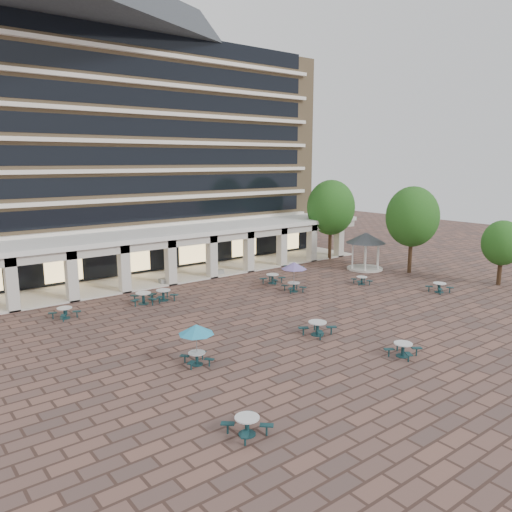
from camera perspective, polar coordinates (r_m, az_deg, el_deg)
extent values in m
plane|color=brown|center=(35.33, 3.08, -6.65)|extent=(120.00, 120.00, 0.00)
cube|color=#9C7E58|center=(55.52, -14.61, 10.93)|extent=(40.00, 15.00, 22.00)
cube|color=silver|center=(48.89, -10.62, 3.50)|extent=(36.80, 0.50, 0.35)
cube|color=black|center=(48.95, -10.80, 5.03)|extent=(35.20, 0.05, 1.60)
cube|color=silver|center=(48.63, -10.73, 6.54)|extent=(36.80, 0.50, 0.35)
cube|color=black|center=(48.76, -10.91, 8.07)|extent=(35.20, 0.05, 1.60)
cube|color=silver|center=(48.51, -10.84, 9.60)|extent=(36.80, 0.50, 0.35)
cube|color=black|center=(48.71, -11.02, 11.13)|extent=(35.20, 0.05, 1.60)
cube|color=silver|center=(48.53, -10.95, 12.67)|extent=(36.80, 0.50, 0.35)
cube|color=black|center=(48.80, -11.13, 14.18)|extent=(35.20, 0.05, 1.60)
cube|color=silver|center=(48.69, -11.07, 15.72)|extent=(36.80, 0.50, 0.35)
cube|color=black|center=(49.02, -11.25, 17.21)|extent=(35.20, 0.05, 1.60)
cube|color=silver|center=(48.99, -11.18, 18.75)|extent=(36.80, 0.50, 0.35)
cube|color=black|center=(49.39, -11.37, 20.21)|extent=(35.20, 0.05, 1.60)
cube|color=silver|center=(49.42, -11.30, 21.74)|extent=(36.80, 0.50, 0.35)
cube|color=black|center=(49.88, -11.49, 23.15)|extent=(35.20, 0.05, 1.60)
cube|color=white|center=(46.52, -9.05, 2.81)|extent=(42.00, 6.60, 0.40)
cube|color=beige|center=(44.14, -7.24, 1.83)|extent=(42.00, 0.30, 0.90)
cube|color=black|center=(49.26, -10.49, 0.38)|extent=(38.00, 0.15, 3.20)
cube|color=beige|center=(47.27, -8.90, -2.17)|extent=(42.00, 6.00, 0.12)
cube|color=beige|center=(39.48, -26.17, -2.88)|extent=(0.80, 0.80, 4.00)
cube|color=beige|center=(40.48, -20.33, -2.12)|extent=(0.80, 0.80, 4.00)
cube|color=beige|center=(41.88, -14.84, -1.38)|extent=(0.80, 0.80, 4.00)
cube|color=beige|center=(43.65, -9.74, -0.68)|extent=(0.80, 0.80, 4.00)
cube|color=beige|center=(45.74, -5.08, -0.03)|extent=(0.80, 0.80, 4.00)
cube|color=beige|center=(48.11, -0.85, 0.55)|extent=(0.80, 0.80, 4.00)
cube|color=beige|center=(50.72, 2.97, 1.08)|extent=(0.80, 0.80, 4.00)
cube|color=beige|center=(53.53, 6.39, 1.54)|extent=(0.80, 0.80, 4.00)
cube|color=beige|center=(56.53, 9.47, 1.96)|extent=(0.80, 0.80, 4.00)
cube|color=#FFD88C|center=(45.66, -21.13, -1.26)|extent=(3.20, 0.08, 2.40)
cube|color=#FFD88C|center=(47.81, -13.80, -0.32)|extent=(3.20, 0.08, 2.40)
cube|color=#FFD88C|center=(50.68, -7.19, 0.54)|extent=(3.20, 0.08, 2.40)
cube|color=#FFD88C|center=(54.16, -1.36, 1.29)|extent=(3.20, 0.08, 2.40)
cube|color=#FFD88C|center=(58.14, 3.72, 1.93)|extent=(3.20, 0.08, 2.40)
cylinder|color=#123738|center=(20.89, -1.02, -19.67)|extent=(0.69, 0.69, 0.04)
cylinder|color=#123738|center=(20.74, -1.02, -18.94)|extent=(0.18, 0.18, 0.65)
cylinder|color=silver|center=(20.54, -1.03, -17.98)|extent=(0.99, 0.99, 0.05)
cube|color=#123738|center=(21.35, -0.81, -17.66)|extent=(0.57, 0.59, 0.05)
cylinder|color=#123738|center=(21.46, -0.81, -18.19)|extent=(0.08, 0.08, 0.42)
cube|color=#123738|center=(20.76, -3.26, -18.57)|extent=(0.59, 0.57, 0.05)
cylinder|color=#123738|center=(20.88, -3.25, -19.11)|extent=(0.08, 0.08, 0.42)
cube|color=#123738|center=(20.02, -1.26, -19.76)|extent=(0.57, 0.59, 0.05)
cylinder|color=#123738|center=(20.13, -1.26, -20.32)|extent=(0.08, 0.08, 0.42)
cube|color=#123738|center=(20.63, 1.23, -18.76)|extent=(0.59, 0.57, 0.05)
cylinder|color=#123738|center=(20.74, 1.22, -19.31)|extent=(0.08, 0.08, 0.42)
cylinder|color=#123738|center=(29.21, 16.40, -10.89)|extent=(0.71, 0.71, 0.04)
cylinder|color=#123738|center=(29.10, 16.43, -10.31)|extent=(0.18, 0.18, 0.67)
cylinder|color=silver|center=(28.96, 16.48, -9.57)|extent=(1.01, 1.01, 0.05)
cube|color=#123738|center=(29.74, 15.87, -9.58)|extent=(0.54, 0.62, 0.05)
cylinder|color=#123738|center=(29.82, 15.85, -10.00)|extent=(0.08, 0.08, 0.42)
cube|color=#123738|center=(28.78, 14.97, -10.24)|extent=(0.62, 0.54, 0.05)
cylinder|color=#123738|center=(28.86, 14.94, -10.67)|extent=(0.08, 0.08, 0.42)
cube|color=#123738|center=(28.38, 17.05, -10.66)|extent=(0.54, 0.62, 0.05)
cylinder|color=#123738|center=(28.47, 17.02, -11.09)|extent=(0.08, 0.08, 0.42)
cube|color=#123738|center=(29.36, 17.89, -9.98)|extent=(0.62, 0.54, 0.05)
cylinder|color=#123738|center=(29.44, 17.87, -10.40)|extent=(0.08, 0.08, 0.42)
cylinder|color=#123738|center=(31.48, 7.01, -8.90)|extent=(0.79, 0.79, 0.04)
cylinder|color=#123738|center=(31.37, 7.03, -8.30)|extent=(0.20, 0.20, 0.74)
cylinder|color=silver|center=(31.22, 7.05, -7.52)|extent=(1.12, 1.12, 0.06)
cube|color=#123738|center=(32.14, 6.72, -7.58)|extent=(0.60, 0.69, 0.06)
cylinder|color=#123738|center=(32.22, 6.71, -8.02)|extent=(0.09, 0.09, 0.47)
cube|color=#123738|center=(31.16, 5.44, -8.15)|extent=(0.69, 0.60, 0.06)
cylinder|color=#123738|center=(31.25, 5.43, -8.60)|extent=(0.09, 0.09, 0.47)
cube|color=#123738|center=(30.52, 7.37, -8.62)|extent=(0.60, 0.69, 0.06)
cylinder|color=#123738|center=(30.60, 7.35, -9.07)|extent=(0.09, 0.09, 0.47)
cube|color=#123738|center=(31.51, 8.61, -8.01)|extent=(0.69, 0.60, 0.06)
cylinder|color=#123738|center=(31.59, 8.60, -8.46)|extent=(0.09, 0.09, 0.47)
cylinder|color=#123738|center=(43.62, 20.19, -3.88)|extent=(0.72, 0.72, 0.04)
cylinder|color=#123738|center=(43.54, 20.22, -3.47)|extent=(0.19, 0.19, 0.68)
cylinder|color=silver|center=(43.44, 20.25, -2.94)|extent=(1.03, 1.03, 0.05)
cube|color=#123738|center=(44.29, 20.13, -3.07)|extent=(0.63, 0.58, 0.05)
cylinder|color=#123738|center=(44.35, 20.10, -3.37)|extent=(0.08, 0.08, 0.43)
cube|color=#123738|center=(43.43, 19.17, -3.28)|extent=(0.58, 0.63, 0.05)
cylinder|color=#123738|center=(43.49, 19.15, -3.59)|extent=(0.08, 0.08, 0.43)
cube|color=#123738|center=(42.73, 20.33, -3.58)|extent=(0.63, 0.58, 0.05)
cylinder|color=#123738|center=(42.79, 20.31, -3.89)|extent=(0.08, 0.08, 0.43)
cube|color=#123738|center=(43.61, 21.28, -3.37)|extent=(0.58, 0.63, 0.05)
cylinder|color=#123738|center=(43.67, 21.26, -3.67)|extent=(0.08, 0.08, 0.43)
cylinder|color=#123738|center=(27.19, -6.75, -12.19)|extent=(0.64, 0.64, 0.04)
cylinder|color=#123738|center=(27.08, -6.77, -11.64)|extent=(0.16, 0.16, 0.60)
cylinder|color=silver|center=(26.94, -6.79, -10.92)|extent=(0.91, 0.91, 0.05)
cube|color=#123738|center=(27.63, -6.14, -10.92)|extent=(0.56, 0.49, 0.05)
cylinder|color=#123738|center=(27.71, -6.13, -11.32)|extent=(0.07, 0.07, 0.38)
cube|color=#123738|center=(27.33, -8.15, -11.23)|extent=(0.49, 0.56, 0.05)
cylinder|color=#123738|center=(27.41, -8.14, -11.63)|extent=(0.07, 0.07, 0.38)
cube|color=#123738|center=(26.45, -7.44, -11.98)|extent=(0.56, 0.49, 0.05)
cylinder|color=#123738|center=(26.53, -7.43, -12.40)|extent=(0.07, 0.07, 0.38)
cube|color=#123738|center=(26.76, -5.37, -11.65)|extent=(0.49, 0.56, 0.05)
cylinder|color=#123738|center=(26.84, -5.36, -12.06)|extent=(0.07, 0.07, 0.38)
cylinder|color=gray|center=(26.78, -6.81, -10.07)|extent=(0.05, 0.05, 2.18)
cone|color=teal|center=(26.49, -6.85, -8.32)|extent=(1.91, 1.91, 0.50)
cylinder|color=#123738|center=(44.47, 11.97, -3.16)|extent=(0.64, 0.64, 0.04)
cylinder|color=#123738|center=(44.40, 11.99, -2.81)|extent=(0.16, 0.16, 0.60)
cylinder|color=silver|center=(44.32, 12.00, -2.35)|extent=(0.91, 0.91, 0.05)
cube|color=#123738|center=(45.04, 12.27, -2.50)|extent=(0.56, 0.42, 0.05)
cylinder|color=#123738|center=(45.09, 12.26, -2.76)|extent=(0.07, 0.07, 0.38)
cube|color=#123738|center=(44.60, 11.12, -2.58)|extent=(0.42, 0.56, 0.05)
cylinder|color=#123738|center=(44.64, 11.11, -2.85)|extent=(0.07, 0.07, 0.38)
cube|color=#123738|center=(43.72, 11.70, -2.88)|extent=(0.56, 0.42, 0.05)
cylinder|color=#123738|center=(43.77, 11.69, -3.14)|extent=(0.07, 0.07, 0.38)
cube|color=#123738|center=(44.17, 12.87, -2.78)|extent=(0.42, 0.56, 0.05)
cylinder|color=#123738|center=(44.22, 12.85, -3.05)|extent=(0.07, 0.07, 0.38)
cylinder|color=#123738|center=(36.79, -20.97, -6.63)|extent=(0.70, 0.70, 0.04)
cylinder|color=#123738|center=(36.71, -21.01, -6.16)|extent=(0.18, 0.18, 0.66)
cylinder|color=silver|center=(36.60, -21.05, -5.56)|extent=(1.00, 1.00, 0.05)
cube|color=#123738|center=(37.42, -20.85, -5.66)|extent=(0.49, 0.62, 0.05)
cylinder|color=#123738|center=(37.48, -20.82, -5.99)|extent=(0.08, 0.08, 0.42)
cube|color=#123738|center=(36.80, -22.22, -6.03)|extent=(0.62, 0.49, 0.05)
cylinder|color=#123738|center=(36.87, -22.20, -6.37)|extent=(0.08, 0.08, 0.42)
cube|color=#123738|center=(35.94, -21.19, -6.35)|extent=(0.49, 0.62, 0.05)
cylinder|color=#123738|center=(36.00, -21.17, -6.70)|extent=(0.08, 0.08, 0.42)
cube|color=#123738|center=(36.56, -19.80, -5.97)|extent=(0.62, 0.49, 0.05)
cylinder|color=#123738|center=(36.63, -19.78, -6.31)|extent=(0.08, 0.08, 0.42)
cylinder|color=#123738|center=(39.28, -10.52, -4.97)|extent=(0.78, 0.78, 0.04)
cylinder|color=#123738|center=(39.19, -10.54, -4.49)|extent=(0.20, 0.20, 0.73)
cylinder|color=silver|center=(39.07, -10.56, -3.86)|extent=(1.11, 1.11, 0.06)
cube|color=#123738|center=(39.94, -10.13, -4.00)|extent=(0.66, 0.64, 0.06)
cylinder|color=#123738|center=(40.01, -10.12, -4.35)|extent=(0.09, 0.09, 0.47)
cube|color=#123738|center=(39.45, -11.73, -4.25)|extent=(0.64, 0.66, 0.06)
cylinder|color=#123738|center=(39.52, -11.71, -4.61)|extent=(0.09, 0.09, 0.47)
cube|color=#123738|center=(38.37, -10.98, -4.65)|extent=(0.66, 0.64, 0.06)
cylinder|color=#123738|center=(38.44, -10.96, -5.01)|extent=(0.09, 0.09, 0.47)
cube|color=#123738|center=(38.88, -9.34, -4.39)|extent=(0.64, 0.66, 0.06)
cylinder|color=#123738|center=(38.94, -9.33, -4.75)|extent=(0.09, 0.09, 0.47)
cylinder|color=#123738|center=(43.88, 1.89, -3.11)|extent=(0.76, 0.76, 0.04)
cylinder|color=#123738|center=(43.80, 1.89, -2.68)|extent=(0.20, 0.20, 0.72)
cylinder|color=silver|center=(43.70, 1.90, -2.13)|extent=(1.09, 1.09, 0.05)
cube|color=#123738|center=(44.57, 1.60, -2.28)|extent=(0.52, 0.67, 0.05)
cylinder|color=#123738|center=(44.62, 1.59, -2.60)|extent=(0.09, 0.09, 0.46)
cube|color=#123738|center=(43.55, 0.82, -2.59)|extent=(0.67, 0.52, 0.05)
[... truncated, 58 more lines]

